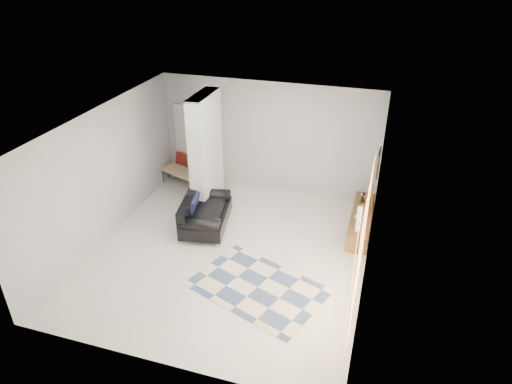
% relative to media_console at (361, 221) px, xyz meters
% --- Properties ---
extents(floor, '(6.00, 6.00, 0.00)m').
position_rel_media_console_xyz_m(floor, '(-2.52, -1.70, -0.20)').
color(floor, white).
rests_on(floor, ground).
extents(ceiling, '(6.00, 6.00, 0.00)m').
position_rel_media_console_xyz_m(ceiling, '(-2.52, -1.70, 2.60)').
color(ceiling, white).
rests_on(ceiling, wall_back).
extents(wall_back, '(6.00, 0.00, 6.00)m').
position_rel_media_console_xyz_m(wall_back, '(-2.52, 1.30, 1.20)').
color(wall_back, silver).
rests_on(wall_back, ground).
extents(wall_front, '(6.00, 0.00, 6.00)m').
position_rel_media_console_xyz_m(wall_front, '(-2.52, -4.70, 1.20)').
color(wall_front, silver).
rests_on(wall_front, ground).
extents(wall_left, '(0.00, 6.00, 6.00)m').
position_rel_media_console_xyz_m(wall_left, '(-5.27, -1.70, 1.20)').
color(wall_left, silver).
rests_on(wall_left, ground).
extents(wall_right, '(0.00, 6.00, 6.00)m').
position_rel_media_console_xyz_m(wall_right, '(0.23, -1.70, 1.20)').
color(wall_right, silver).
rests_on(wall_right, ground).
extents(partition_column, '(0.35, 1.20, 2.80)m').
position_rel_media_console_xyz_m(partition_column, '(-3.62, -0.10, 1.20)').
color(partition_column, silver).
rests_on(partition_column, floor).
extents(hallway_door, '(0.85, 0.06, 2.04)m').
position_rel_media_console_xyz_m(hallway_door, '(-4.62, 1.26, 0.82)').
color(hallway_door, silver).
rests_on(hallway_door, floor).
extents(curtain, '(0.00, 2.55, 2.55)m').
position_rel_media_console_xyz_m(curtain, '(0.15, -2.85, 1.25)').
color(curtain, orange).
rests_on(curtain, wall_right).
extents(wall_art, '(0.04, 0.45, 0.55)m').
position_rel_media_console_xyz_m(wall_art, '(0.20, -0.00, 1.45)').
color(wall_art, '#391B0F').
rests_on(wall_art, wall_right).
extents(media_console, '(0.45, 2.01, 0.80)m').
position_rel_media_console_xyz_m(media_console, '(0.00, 0.00, 0.00)').
color(media_console, brown).
rests_on(media_console, floor).
extents(loveseat, '(1.19, 1.71, 0.76)m').
position_rel_media_console_xyz_m(loveseat, '(-3.39, -0.97, 0.15)').
color(loveseat, silver).
rests_on(loveseat, floor).
extents(daybed, '(1.75, 1.21, 0.77)m').
position_rel_media_console_xyz_m(daybed, '(-4.44, 0.79, 0.22)').
color(daybed, black).
rests_on(daybed, floor).
extents(area_rug, '(2.78, 2.31, 0.01)m').
position_rel_media_console_xyz_m(area_rug, '(-1.62, -2.60, -0.20)').
color(area_rug, beige).
rests_on(area_rug, floor).
extents(cylinder_lamp, '(0.10, 0.10, 0.56)m').
position_rel_media_console_xyz_m(cylinder_lamp, '(-0.02, -0.74, 0.48)').
color(cylinder_lamp, silver).
rests_on(cylinder_lamp, media_console).
extents(bronze_figurine, '(0.13, 0.13, 0.26)m').
position_rel_media_console_xyz_m(bronze_figurine, '(-0.05, 0.49, 0.33)').
color(bronze_figurine, black).
rests_on(bronze_figurine, media_console).
extents(vase, '(0.21, 0.21, 0.19)m').
position_rel_media_console_xyz_m(vase, '(-0.05, -0.31, 0.29)').
color(vase, white).
rests_on(vase, media_console).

